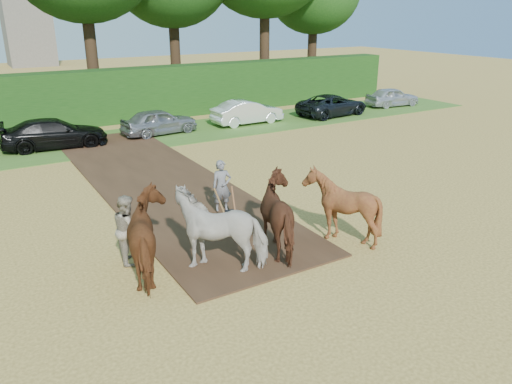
# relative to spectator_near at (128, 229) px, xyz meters

# --- Properties ---
(ground) EXTENTS (120.00, 120.00, 0.00)m
(ground) POSITION_rel_spectator_near_xyz_m (1.34, -1.28, -0.90)
(ground) COLOR gold
(ground) RESTS_ON ground
(earth_strip) EXTENTS (4.50, 17.00, 0.05)m
(earth_strip) POSITION_rel_spectator_near_xyz_m (2.84, 5.72, -0.88)
(earth_strip) COLOR #472D1C
(earth_strip) RESTS_ON ground
(grass_verge) EXTENTS (50.00, 5.00, 0.03)m
(grass_verge) POSITION_rel_spectator_near_xyz_m (1.34, 12.72, -0.89)
(grass_verge) COLOR #38601E
(grass_verge) RESTS_ON ground
(hedgerow) EXTENTS (46.00, 1.60, 3.00)m
(hedgerow) POSITION_rel_spectator_near_xyz_m (1.34, 17.22, 0.60)
(hedgerow) COLOR #14380F
(hedgerow) RESTS_ON ground
(spectator_near) EXTENTS (0.82, 0.98, 1.80)m
(spectator_near) POSITION_rel_spectator_near_xyz_m (0.00, 0.00, 0.00)
(spectator_near) COLOR #B3A88D
(spectator_near) RESTS_ON ground
(plough_team) EXTENTS (7.04, 4.94, 2.05)m
(plough_team) POSITION_rel_spectator_near_xyz_m (2.89, -1.35, 0.11)
(plough_team) COLOR brown
(plough_team) RESTS_ON ground
(parked_cars) EXTENTS (41.50, 3.59, 1.47)m
(parked_cars) POSITION_rel_spectator_near_xyz_m (2.55, 12.86, -0.23)
(parked_cars) COLOR #ACAFB3
(parked_cars) RESTS_ON ground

